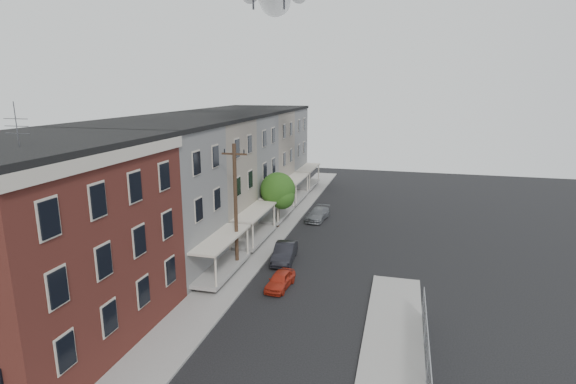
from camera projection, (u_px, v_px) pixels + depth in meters
name	position (u px, v px, depth m)	size (l,w,h in m)	color
sidewalk_left	(264.00, 241.00, 37.75)	(3.00, 62.00, 0.12)	gray
curb_left	(281.00, 242.00, 37.39)	(0.15, 62.00, 0.14)	gray
corner_building	(34.00, 244.00, 22.15)	(10.31, 12.30, 12.15)	#3B1713
row_house_a	(142.00, 199.00, 31.10)	(11.98, 7.00, 10.30)	slate
row_house_b	(188.00, 179.00, 37.70)	(11.98, 7.00, 10.30)	#6E6357
row_house_c	(221.00, 165.00, 44.29)	(11.98, 7.00, 10.30)	slate
row_house_d	(245.00, 155.00, 50.89)	(11.98, 7.00, 10.30)	#6E6357
row_house_e	(264.00, 147.00, 57.48)	(11.98, 7.00, 10.30)	slate
utility_pole	(236.00, 206.00, 31.07)	(1.80, 0.26, 9.00)	black
street_tree	(279.00, 192.00, 40.61)	(3.22, 3.20, 5.20)	black
car_near	(280.00, 280.00, 28.99)	(1.27, 3.15, 1.07)	#AE2916
car_mid	(285.00, 253.00, 33.42)	(1.43, 4.10, 1.35)	black
car_far	(318.00, 214.00, 43.82)	(1.63, 4.00, 1.16)	slate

